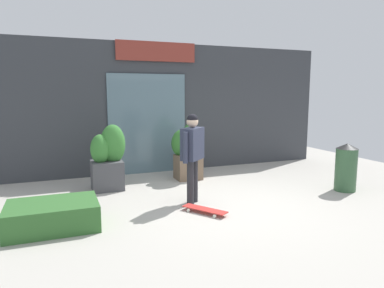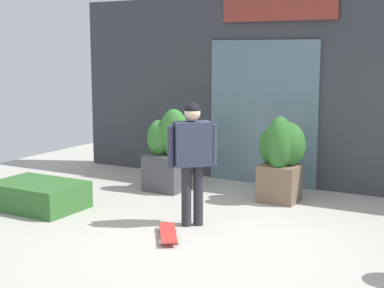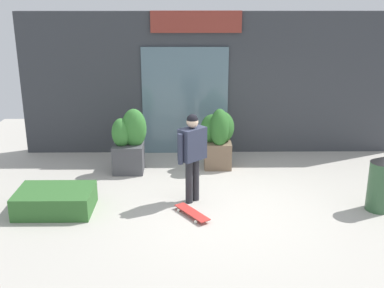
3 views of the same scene
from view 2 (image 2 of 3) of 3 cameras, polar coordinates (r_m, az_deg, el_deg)
ground_plane at (r=7.29m, az=2.67°, el=-8.99°), size 12.00×12.00×0.00m
building_facade at (r=9.77m, az=10.61°, el=5.10°), size 8.64×0.31×3.23m
skateboarder at (r=7.44m, az=0.03°, el=-0.72°), size 0.52×0.51×1.62m
skateboard at (r=7.17m, az=-2.40°, el=-8.78°), size 0.61×0.77×0.08m
planter_box_left at (r=8.81m, az=8.81°, el=-0.99°), size 0.72×0.71×1.32m
planter_box_right at (r=9.42m, az=-2.44°, el=-0.90°), size 0.72×0.58×1.35m
hedge_ledge at (r=8.71m, az=-14.98°, el=-4.92°), size 1.29×0.90×0.39m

